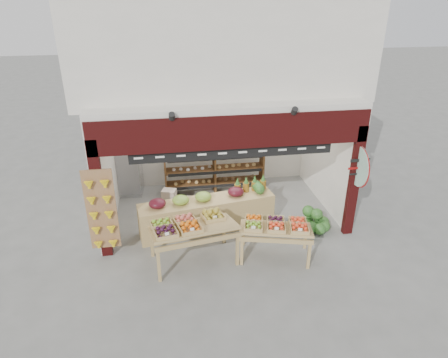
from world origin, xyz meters
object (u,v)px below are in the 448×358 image
at_px(display_table_right, 276,226).
at_px(refrigerator, 128,164).
at_px(back_shelving, 214,155).
at_px(cardboard_stack, 177,203).
at_px(mid_counter, 207,213).
at_px(display_table_left, 187,226).
at_px(watermelon_pile, 315,222).

bearing_deg(display_table_right, refrigerator, 132.31).
relative_size(back_shelving, display_table_right, 1.67).
xyz_separation_m(back_shelving, cardboard_stack, (-1.09, -0.90, -0.90)).
relative_size(mid_counter, display_table_left, 1.72).
bearing_deg(watermelon_pile, mid_counter, 170.83).
xyz_separation_m(back_shelving, display_table_left, (-0.98, -3.09, -0.26)).
distance_m(display_table_left, watermelon_pile, 3.23).
height_order(mid_counter, watermelon_pile, mid_counter).
relative_size(refrigerator, cardboard_stack, 1.68).
relative_size(refrigerator, display_table_right, 1.06).
xyz_separation_m(cardboard_stack, mid_counter, (0.65, -1.02, 0.22)).
relative_size(cardboard_stack, display_table_right, 0.63).
relative_size(refrigerator, mid_counter, 0.54).
xyz_separation_m(refrigerator, display_table_left, (1.37, -3.40, -0.01)).
height_order(display_table_left, display_table_right, display_table_left).
relative_size(cardboard_stack, display_table_left, 0.55).
bearing_deg(display_table_left, back_shelving, 72.36).
bearing_deg(back_shelving, refrigerator, 172.36).
distance_m(back_shelving, cardboard_stack, 1.68).
height_order(mid_counter, display_table_right, mid_counter).
xyz_separation_m(mid_counter, display_table_left, (-0.54, -1.17, 0.42)).
relative_size(cardboard_stack, watermelon_pile, 1.36).
relative_size(back_shelving, display_table_left, 1.46).
xyz_separation_m(display_table_left, watermelon_pile, (3.07, 0.76, -0.67)).
xyz_separation_m(back_shelving, refrigerator, (-2.35, 0.32, -0.25)).
relative_size(back_shelving, refrigerator, 1.58).
relative_size(refrigerator, display_table_left, 0.92).
bearing_deg(back_shelving, watermelon_pile, -48.11).
bearing_deg(display_table_right, back_shelving, 104.95).
height_order(back_shelving, mid_counter, back_shelving).
distance_m(back_shelving, watermelon_pile, 3.26).
distance_m(cardboard_stack, watermelon_pile, 3.49).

